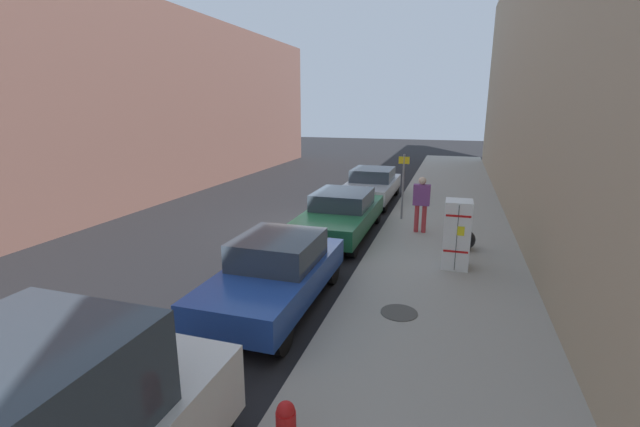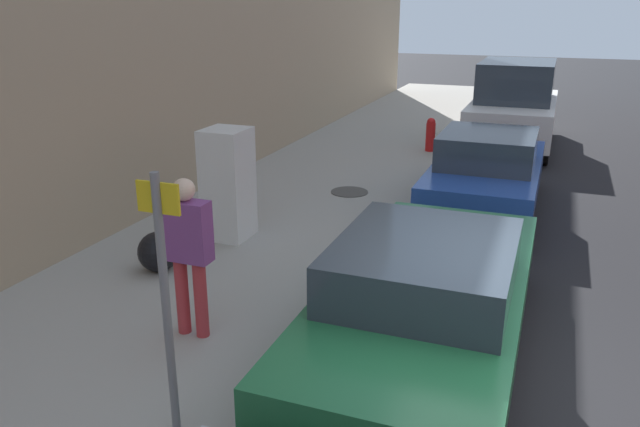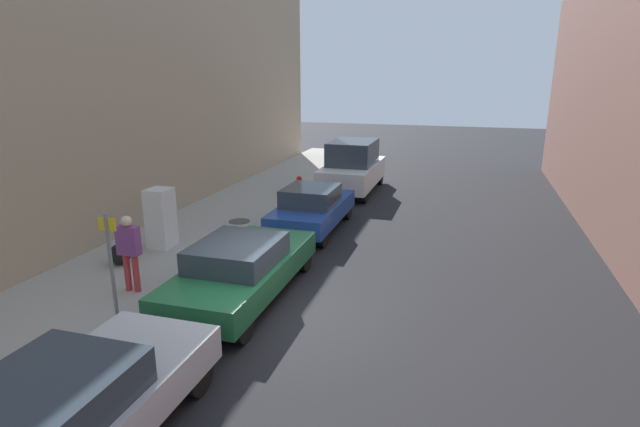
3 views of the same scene
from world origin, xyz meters
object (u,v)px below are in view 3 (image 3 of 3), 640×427
at_px(discarded_refrigerator, 161,218).
at_px(street_sign_post, 111,264).
at_px(trash_bag, 120,254).
at_px(pedestrian_walking_far, 129,248).
at_px(parked_sedan_green, 242,268).
at_px(parked_van_white, 353,167).
at_px(parked_sedan_silver, 64,416).
at_px(fire_hydrant, 299,186).
at_px(parked_hatchback_blue, 312,208).

relative_size(discarded_refrigerator, street_sign_post, 0.74).
xyz_separation_m(trash_bag, pedestrian_walking_far, (1.32, -1.28, 0.75)).
bearing_deg(parked_sedan_green, street_sign_post, -128.06).
bearing_deg(pedestrian_walking_far, street_sign_post, 137.43).
bearing_deg(discarded_refrigerator, parked_van_white, 68.30).
distance_m(trash_bag, pedestrian_walking_far, 1.99).
bearing_deg(discarded_refrigerator, street_sign_post, -66.90).
bearing_deg(street_sign_post, parked_sedan_green, 51.94).
distance_m(trash_bag, parked_van_white, 10.79).
bearing_deg(trash_bag, parked_sedan_silver, -57.41).
relative_size(fire_hydrant, trash_bag, 1.48).
bearing_deg(parked_sedan_silver, pedestrian_walking_far, 117.82).
bearing_deg(fire_hydrant, parked_van_white, 46.79).
xyz_separation_m(street_sign_post, parked_van_white, (1.64, 12.86, -0.34)).
bearing_deg(parked_sedan_silver, trash_bag, 122.59).
height_order(street_sign_post, parked_hatchback_blue, street_sign_post).
bearing_deg(parked_sedan_green, trash_bag, 170.01).
distance_m(pedestrian_walking_far, parked_hatchback_blue, 6.27).
relative_size(discarded_refrigerator, trash_bag, 3.08).
relative_size(discarded_refrigerator, parked_hatchback_blue, 0.40).
relative_size(trash_bag, pedestrian_walking_far, 0.31).
bearing_deg(parked_sedan_silver, street_sign_post, 118.29).
relative_size(street_sign_post, trash_bag, 4.16).
xyz_separation_m(street_sign_post, parked_hatchback_blue, (1.64, 7.25, -0.66)).
distance_m(parked_sedan_green, parked_hatchback_blue, 5.16).
bearing_deg(street_sign_post, discarded_refrigerator, 113.10).
height_order(parked_hatchback_blue, parked_van_white, parked_van_white).
bearing_deg(parked_sedan_green, parked_van_white, 90.00).
xyz_separation_m(fire_hydrant, pedestrian_walking_far, (-0.65, -9.55, 0.61)).
xyz_separation_m(parked_sedan_silver, parked_hatchback_blue, (-0.00, 10.29, 0.02)).
height_order(parked_sedan_green, parked_van_white, parked_van_white).
relative_size(parked_sedan_silver, parked_van_white, 0.99).
bearing_deg(discarded_refrigerator, pedestrian_walking_far, -68.97).
height_order(parked_sedan_silver, parked_sedan_green, parked_sedan_silver).
height_order(discarded_refrigerator, parked_sedan_silver, discarded_refrigerator).
bearing_deg(pedestrian_walking_far, discarded_refrigerator, -48.37).
xyz_separation_m(street_sign_post, fire_hydrant, (-0.09, 11.01, -0.86)).
relative_size(pedestrian_walking_far, parked_sedan_silver, 0.38).
distance_m(street_sign_post, parked_hatchback_blue, 7.46).
bearing_deg(parked_hatchback_blue, pedestrian_walking_far, -112.34).
height_order(street_sign_post, trash_bag, street_sign_post).
distance_m(fire_hydrant, parked_sedan_green, 9.09).
bearing_deg(fire_hydrant, trash_bag, -103.39).
bearing_deg(fire_hydrant, pedestrian_walking_far, -93.88).
distance_m(street_sign_post, parked_sedan_silver, 3.52).
bearing_deg(trash_bag, fire_hydrant, 76.61).
bearing_deg(parked_hatchback_blue, parked_sedan_silver, -90.00).
xyz_separation_m(street_sign_post, parked_sedan_green, (1.64, 2.09, -0.69)).
xyz_separation_m(parked_sedan_silver, parked_van_white, (-0.00, 15.90, 0.34)).
bearing_deg(parked_hatchback_blue, trash_bag, -129.39).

